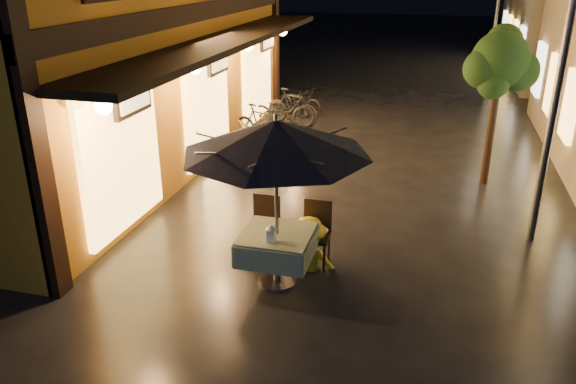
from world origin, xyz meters
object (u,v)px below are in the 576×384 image
(streetlamp_near, at_px, (563,60))
(bicycle_0, at_px, (245,153))
(table_lantern, at_px, (271,232))
(person_orange, at_px, (260,218))
(person_yellow, at_px, (309,219))
(cafe_table, at_px, (277,245))
(patio_umbrella, at_px, (276,137))

(streetlamp_near, bearing_deg, bicycle_0, 161.25)
(table_lantern, bearing_deg, person_orange, 117.48)
(person_orange, bearing_deg, person_yellow, 159.57)
(cafe_table, relative_size, person_yellow, 0.64)
(patio_umbrella, height_order, bicycle_0, patio_umbrella)
(patio_umbrella, xyz_separation_m, person_orange, (-0.43, 0.57, -1.44))
(streetlamp_near, bearing_deg, person_yellow, -151.86)
(bicycle_0, bearing_deg, cafe_table, -130.57)
(streetlamp_near, relative_size, bicycle_0, 2.70)
(cafe_table, distance_m, patio_umbrella, 1.56)
(patio_umbrella, height_order, person_orange, patio_umbrella)
(table_lantern, distance_m, person_orange, 0.95)
(streetlamp_near, distance_m, person_yellow, 4.34)
(table_lantern, distance_m, bicycle_0, 4.92)
(patio_umbrella, xyz_separation_m, bicycle_0, (-1.93, 4.23, -1.74))
(person_yellow, height_order, bicycle_0, person_yellow)
(streetlamp_near, xyz_separation_m, person_orange, (-4.08, -1.77, -2.21))
(streetlamp_near, distance_m, cafe_table, 4.92)
(streetlamp_near, height_order, person_orange, streetlamp_near)
(cafe_table, bearing_deg, person_orange, 127.19)
(streetlamp_near, height_order, patio_umbrella, streetlamp_near)
(patio_umbrella, relative_size, bicycle_0, 1.61)
(streetlamp_near, bearing_deg, patio_umbrella, -147.41)
(person_orange, distance_m, person_yellow, 0.76)
(table_lantern, relative_size, person_yellow, 0.16)
(streetlamp_near, relative_size, patio_umbrella, 1.67)
(cafe_table, distance_m, person_yellow, 0.67)
(bicycle_0, bearing_deg, streetlamp_near, -83.87)
(table_lantern, relative_size, person_orange, 0.18)
(cafe_table, height_order, patio_umbrella, patio_umbrella)
(streetlamp_near, xyz_separation_m, cafe_table, (-3.65, -2.34, -2.33))
(person_yellow, bearing_deg, table_lantern, 55.22)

